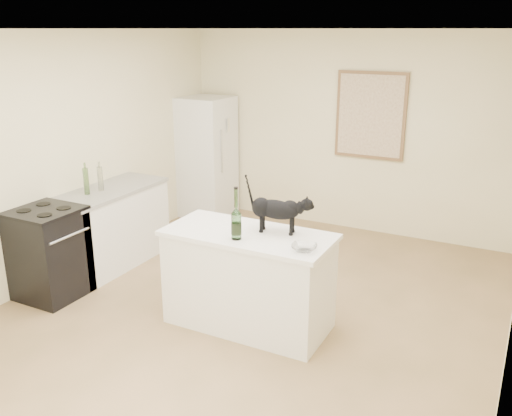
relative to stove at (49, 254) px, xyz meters
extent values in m
plane|color=#A58058|center=(1.95, 0.60, -0.45)|extent=(5.50, 5.50, 0.00)
plane|color=white|center=(1.95, 0.60, 2.15)|extent=(5.50, 5.50, 0.00)
plane|color=#FAEFC2|center=(1.95, 3.35, 0.85)|extent=(4.50, 0.00, 4.50)
plane|color=#FAEFC2|center=(-0.30, 0.60, 0.85)|extent=(0.00, 5.50, 5.50)
cube|color=white|center=(2.05, 0.40, -0.02)|extent=(1.44, 0.67, 0.86)
cube|color=white|center=(2.05, 0.40, 0.43)|extent=(1.50, 0.70, 0.04)
cube|color=white|center=(0.00, 0.90, -0.02)|extent=(0.60, 1.40, 0.86)
cube|color=gray|center=(0.00, 0.90, 0.43)|extent=(0.62, 1.44, 0.04)
cube|color=black|center=(0.00, 0.00, 0.00)|extent=(0.60, 0.60, 0.90)
cube|color=white|center=(0.00, 2.95, 0.40)|extent=(0.68, 0.68, 1.70)
cube|color=brown|center=(2.25, 3.32, 1.10)|extent=(0.90, 0.03, 1.10)
cube|color=beige|center=(2.25, 3.30, 1.10)|extent=(0.82, 0.00, 1.02)
cylinder|color=#265823|center=(2.03, 0.22, 0.65)|extent=(0.09, 0.09, 0.40)
imported|color=silver|center=(2.65, 0.24, 0.48)|extent=(0.25, 0.25, 0.05)
cube|color=white|center=(0.34, 3.02, 0.88)|extent=(0.04, 0.14, 0.19)
cylinder|color=gray|center=(-0.02, 0.82, 0.58)|extent=(0.06, 0.06, 0.26)
cylinder|color=#26521C|center=(-0.05, 0.64, 0.59)|extent=(0.06, 0.06, 0.29)
camera|label=1|loc=(4.20, -3.59, 2.15)|focal=38.81mm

